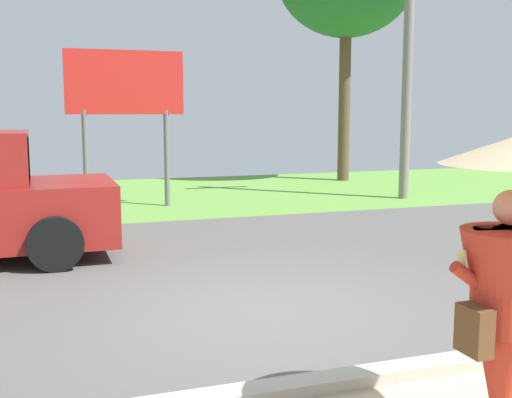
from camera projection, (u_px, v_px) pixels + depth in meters
The scene contains 3 objects.
ground_plane at pixel (201, 257), 9.74m from camera, with size 40.00×22.00×0.20m.
utility_pole at pixel (408, 41), 15.40m from camera, with size 1.80×0.24×7.35m.
roadside_billboard at pixel (125, 94), 14.04m from camera, with size 2.60×0.12×3.50m.
Camera 1 is at (-2.31, -6.33, 2.18)m, focal length 44.56 mm.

